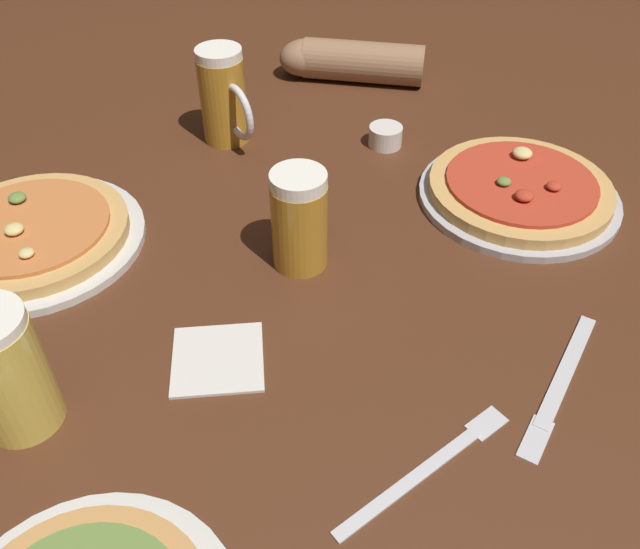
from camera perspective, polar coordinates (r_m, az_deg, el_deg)
ground_plane at (r=0.89m, az=0.00°, el=-1.67°), size 2.40×2.40×0.03m
pizza_plate_far at (r=1.07m, az=16.73°, el=6.89°), size 0.30×0.30×0.05m
pizza_plate_side at (r=1.02m, az=-23.47°, el=3.17°), size 0.31×0.31×0.05m
beer_mug_dark at (r=0.88m, az=-1.66°, el=4.79°), size 0.09×0.11×0.14m
beer_mug_amber at (r=1.16m, az=-8.20°, el=14.78°), size 0.08×0.13×0.16m
beer_mug_pale at (r=0.75m, az=-25.71°, el=-7.64°), size 0.14×0.08×0.15m
ramekin_sauce at (r=1.17m, az=5.63°, el=11.72°), size 0.06×0.06×0.04m
napkin_folded at (r=0.80m, az=-8.77°, el=-7.06°), size 0.12×0.12×0.01m
knife_right at (r=0.82m, az=19.90°, el=-8.73°), size 0.18×0.18×0.01m
fork_spare at (r=0.71m, az=9.29°, el=-15.94°), size 0.22×0.12×0.01m
diner_arm at (r=1.38m, az=2.29°, el=17.84°), size 0.28×0.17×0.08m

